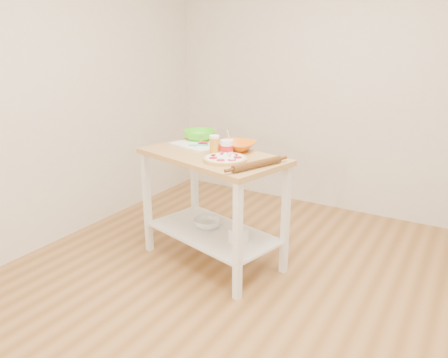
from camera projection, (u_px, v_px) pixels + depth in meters
room_shell at (247, 112)px, 2.39m from camera, size 4.04×4.54×2.74m
prep_island at (213, 186)px, 3.38m from camera, size 1.24×0.87×0.90m
pizza at (225, 159)px, 3.11m from camera, size 0.32×0.32×0.05m
cutting_board at (199, 144)px, 3.57m from camera, size 0.46×0.39×0.04m
spatula at (198, 145)px, 3.50m from camera, size 0.14×0.09×0.01m
knife at (198, 138)px, 3.74m from camera, size 0.26×0.10×0.01m
orange_bowl at (237, 146)px, 3.39m from camera, size 0.31×0.31×0.07m
green_bowl at (200, 135)px, 3.72m from camera, size 0.35×0.35×0.09m
beer_pint at (214, 145)px, 3.25m from camera, size 0.07×0.07×0.15m
yogurt_tub at (227, 148)px, 3.24m from camera, size 0.10×0.10×0.21m
rolling_pin at (257, 164)px, 2.94m from camera, size 0.20×0.40×0.05m
shelf_glass_bowl at (208, 223)px, 3.56m from camera, size 0.32×0.32×0.07m
shelf_bin at (238, 236)px, 3.29m from camera, size 0.13×0.13×0.11m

